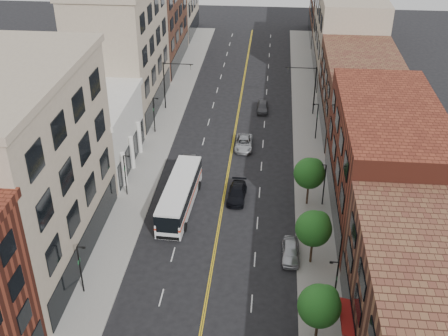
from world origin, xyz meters
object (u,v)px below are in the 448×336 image
(city_bus, at_px, (180,194))
(car_lane_b, at_px, (244,143))
(car_lane_c, at_px, (263,107))
(car_parked_far, at_px, (291,251))
(car_lane_a, at_px, (237,193))
(car_lane_behind, at_px, (188,163))

(city_bus, xyz_separation_m, car_lane_b, (6.07, 14.58, -1.16))
(city_bus, bearing_deg, car_lane_c, 75.48)
(car_parked_far, distance_m, car_lane_a, 11.49)
(car_lane_a, height_order, car_lane_c, car_lane_a)
(city_bus, distance_m, car_lane_c, 27.70)
(car_lane_b, distance_m, car_lane_c, 12.05)
(car_lane_a, relative_size, car_lane_c, 1.18)
(car_parked_far, relative_size, car_lane_a, 0.89)
(car_parked_far, distance_m, car_lane_behind, 20.42)
(city_bus, bearing_deg, car_lane_a, 24.35)
(city_bus, xyz_separation_m, car_lane_c, (8.16, 26.44, -1.14))
(car_lane_behind, bearing_deg, car_lane_b, -139.85)
(car_lane_b, bearing_deg, city_bus, -113.92)
(car_parked_far, xyz_separation_m, car_lane_behind, (-12.46, 16.18, -0.01))
(city_bus, distance_m, car_lane_behind, 8.82)
(city_bus, height_order, car_lane_c, city_bus)
(car_lane_a, bearing_deg, city_bus, -155.88)
(car_lane_behind, relative_size, car_lane_a, 0.91)
(car_lane_c, bearing_deg, car_lane_a, -95.69)
(car_lane_b, bearing_deg, car_lane_behind, -139.63)
(car_lane_behind, xyz_separation_m, car_lane_c, (8.65, 17.71, -0.03))
(car_parked_far, bearing_deg, car_lane_a, 121.35)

